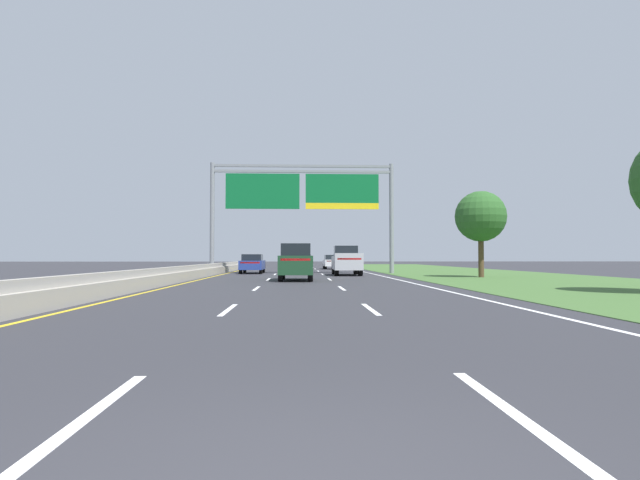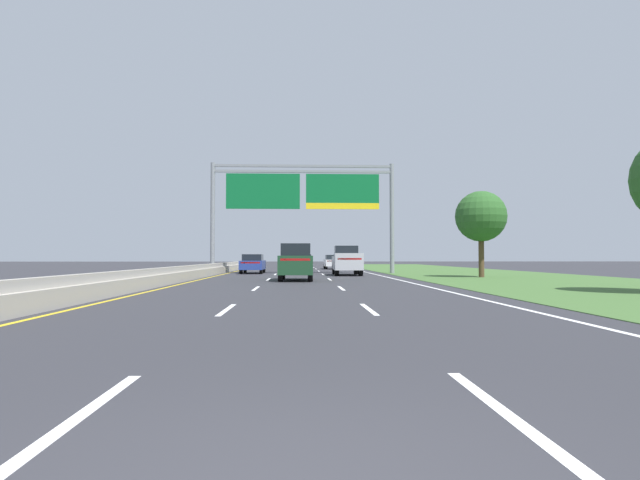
{
  "view_description": "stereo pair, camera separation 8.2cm",
  "coord_description": "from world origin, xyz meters",
  "px_view_note": "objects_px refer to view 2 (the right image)",
  "views": [
    {
      "loc": [
        -0.04,
        -3.09,
        1.38
      ],
      "look_at": [
        1.25,
        27.82,
        2.37
      ],
      "focal_mm": 29.21,
      "sensor_mm": 36.0,
      "label": 1
    },
    {
      "loc": [
        0.04,
        -3.1,
        1.38
      ],
      "look_at": [
        1.25,
        27.82,
        2.37
      ],
      "focal_mm": 29.21,
      "sensor_mm": 36.0,
      "label": 2
    }
  ],
  "objects_px": {
    "pickup_truck_silver": "(347,261)",
    "car_darkgreen_centre_lane_suv": "(296,261)",
    "car_white_right_lane_sedan": "(333,262)",
    "car_blue_left_lane_sedan": "(253,263)",
    "roadside_tree_mid": "(481,217)",
    "car_grey_centre_lane_sedan": "(302,263)",
    "overhead_sign_gantry": "(303,195)"
  },
  "relations": [
    {
      "from": "car_blue_left_lane_sedan",
      "to": "car_darkgreen_centre_lane_suv",
      "type": "bearing_deg",
      "value": -163.94
    },
    {
      "from": "overhead_sign_gantry",
      "to": "car_grey_centre_lane_sedan",
      "type": "xyz_separation_m",
      "value": [
        -0.11,
        0.34,
        -5.58
      ]
    },
    {
      "from": "pickup_truck_silver",
      "to": "roadside_tree_mid",
      "type": "relative_size",
      "value": 0.95
    },
    {
      "from": "car_blue_left_lane_sedan",
      "to": "car_grey_centre_lane_sedan",
      "type": "xyz_separation_m",
      "value": [
        4.01,
        -0.26,
        0.0
      ]
    },
    {
      "from": "car_grey_centre_lane_sedan",
      "to": "car_blue_left_lane_sedan",
      "type": "bearing_deg",
      "value": 87.4
    },
    {
      "from": "car_white_right_lane_sedan",
      "to": "pickup_truck_silver",
      "type": "bearing_deg",
      "value": 178.54
    },
    {
      "from": "car_grey_centre_lane_sedan",
      "to": "car_darkgreen_centre_lane_suv",
      "type": "relative_size",
      "value": 0.94
    },
    {
      "from": "pickup_truck_silver",
      "to": "car_darkgreen_centre_lane_suv",
      "type": "distance_m",
      "value": 9.44
    },
    {
      "from": "car_white_right_lane_sedan",
      "to": "car_grey_centre_lane_sedan",
      "type": "height_order",
      "value": "same"
    },
    {
      "from": "car_darkgreen_centre_lane_suv",
      "to": "roadside_tree_mid",
      "type": "bearing_deg",
      "value": -72.19
    },
    {
      "from": "pickup_truck_silver",
      "to": "car_grey_centre_lane_sedan",
      "type": "xyz_separation_m",
      "value": [
        -3.37,
        3.97,
        -0.26
      ]
    },
    {
      "from": "overhead_sign_gantry",
      "to": "pickup_truck_silver",
      "type": "height_order",
      "value": "overhead_sign_gantry"
    },
    {
      "from": "pickup_truck_silver",
      "to": "car_darkgreen_centre_lane_suv",
      "type": "height_order",
      "value": "pickup_truck_silver"
    },
    {
      "from": "pickup_truck_silver",
      "to": "car_blue_left_lane_sedan",
      "type": "xyz_separation_m",
      "value": [
        -7.37,
        4.24,
        -0.26
      ]
    },
    {
      "from": "car_blue_left_lane_sedan",
      "to": "car_white_right_lane_sedan",
      "type": "height_order",
      "value": "same"
    },
    {
      "from": "overhead_sign_gantry",
      "to": "car_blue_left_lane_sedan",
      "type": "xyz_separation_m",
      "value": [
        -4.11,
        0.61,
        -5.58
      ]
    },
    {
      "from": "car_blue_left_lane_sedan",
      "to": "roadside_tree_mid",
      "type": "xyz_separation_m",
      "value": [
        15.86,
        -9.13,
        3.21
      ]
    },
    {
      "from": "pickup_truck_silver",
      "to": "car_darkgreen_centre_lane_suv",
      "type": "xyz_separation_m",
      "value": [
        -3.73,
        -8.67,
        0.02
      ]
    },
    {
      "from": "car_darkgreen_centre_lane_suv",
      "to": "overhead_sign_gantry",
      "type": "bearing_deg",
      "value": -1.56
    },
    {
      "from": "car_blue_left_lane_sedan",
      "to": "car_white_right_lane_sedan",
      "type": "bearing_deg",
      "value": -26.74
    },
    {
      "from": "pickup_truck_silver",
      "to": "car_grey_centre_lane_sedan",
      "type": "height_order",
      "value": "pickup_truck_silver"
    },
    {
      "from": "car_white_right_lane_sedan",
      "to": "car_darkgreen_centre_lane_suv",
      "type": "distance_m",
      "value": 27.92
    },
    {
      "from": "pickup_truck_silver",
      "to": "roadside_tree_mid",
      "type": "distance_m",
      "value": 10.23
    },
    {
      "from": "roadside_tree_mid",
      "to": "pickup_truck_silver",
      "type": "bearing_deg",
      "value": 150.02
    },
    {
      "from": "pickup_truck_silver",
      "to": "car_white_right_lane_sedan",
      "type": "height_order",
      "value": "pickup_truck_silver"
    },
    {
      "from": "car_blue_left_lane_sedan",
      "to": "car_grey_centre_lane_sedan",
      "type": "distance_m",
      "value": 4.02
    },
    {
      "from": "pickup_truck_silver",
      "to": "car_grey_centre_lane_sedan",
      "type": "bearing_deg",
      "value": 41.3
    },
    {
      "from": "overhead_sign_gantry",
      "to": "roadside_tree_mid",
      "type": "relative_size",
      "value": 2.63
    },
    {
      "from": "pickup_truck_silver",
      "to": "overhead_sign_gantry",
      "type": "bearing_deg",
      "value": 42.95
    },
    {
      "from": "car_white_right_lane_sedan",
      "to": "car_darkgreen_centre_lane_suv",
      "type": "xyz_separation_m",
      "value": [
        -3.88,
        -27.64,
        0.28
      ]
    },
    {
      "from": "car_white_right_lane_sedan",
      "to": "car_darkgreen_centre_lane_suv",
      "type": "relative_size",
      "value": 0.94
    },
    {
      "from": "car_blue_left_lane_sedan",
      "to": "roadside_tree_mid",
      "type": "bearing_deg",
      "value": -119.62
    }
  ]
}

